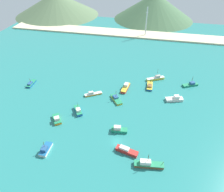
% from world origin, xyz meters
% --- Properties ---
extents(ground, '(260.00, 280.00, 0.50)m').
position_xyz_m(ground, '(0.00, 30.00, -0.25)').
color(ground, teal).
extents(fishing_boat_0, '(9.56, 5.65, 2.93)m').
position_xyz_m(fishing_boat_0, '(24.19, 34.23, 0.99)').
color(fishing_boat_0, silver).
rests_on(fishing_boat_0, ground).
extents(fishing_boat_1, '(6.61, 7.66, 2.53)m').
position_xyz_m(fishing_boat_1, '(-29.76, 6.67, 0.88)').
color(fishing_boat_1, orange).
rests_on(fishing_boat_1, ground).
extents(fishing_boat_2, '(3.30, 8.61, 5.08)m').
position_xyz_m(fishing_boat_2, '(10.53, 43.83, 0.76)').
color(fishing_boat_2, '#1E5BA8').
rests_on(fishing_boat_2, ground).
extents(fishing_boat_3, '(9.42, 4.48, 2.41)m').
position_xyz_m(fishing_boat_3, '(4.89, -4.59, 0.94)').
color(fishing_boat_3, red).
rests_on(fishing_boat_3, ground).
extents(fishing_boat_5, '(3.06, 6.98, 5.43)m').
position_xyz_m(fishing_boat_5, '(-26.79, -10.83, 0.98)').
color(fishing_boat_5, silver).
rests_on(fishing_boat_5, ground).
extents(fishing_boat_6, '(6.44, 7.93, 6.02)m').
position_xyz_m(fishing_boat_6, '(-22.13, 14.56, 0.95)').
color(fishing_boat_6, '#1E5BA8').
rests_on(fishing_boat_6, ground).
extents(fishing_boat_7, '(11.28, 4.05, 6.64)m').
position_xyz_m(fishing_boat_7, '(13.74, -9.20, 1.05)').
color(fishing_boat_7, brown).
rests_on(fishing_boat_7, ground).
extents(fishing_boat_8, '(9.49, 6.66, 6.08)m').
position_xyz_m(fishing_boat_8, '(33.47, 50.55, 0.77)').
color(fishing_boat_8, '#198466').
rests_on(fishing_boat_8, ground).
extents(fishing_boat_9, '(2.96, 8.19, 4.18)m').
position_xyz_m(fishing_boat_9, '(-57.21, 31.91, 0.69)').
color(fishing_boat_9, '#14478C').
rests_on(fishing_boat_9, ground).
extents(fishing_boat_10, '(4.06, 10.17, 2.91)m').
position_xyz_m(fishing_boat_10, '(-2.67, 39.38, 1.00)').
color(fishing_boat_10, red).
rests_on(fishing_boat_10, ground).
extents(fishing_boat_11, '(7.38, 3.55, 2.90)m').
position_xyz_m(fishing_boat_11, '(-0.25, 5.98, 1.07)').
color(fishing_boat_11, '#198466').
rests_on(fishing_boat_11, ground).
extents(fishing_boat_12, '(7.78, 9.36, 5.67)m').
position_xyz_m(fishing_boat_12, '(-5.81, 27.97, 0.71)').
color(fishing_boat_12, gold).
rests_on(fishing_boat_12, ground).
extents(fishing_boat_13, '(10.79, 7.12, 7.13)m').
position_xyz_m(fishing_boat_13, '(13.48, 52.86, 0.94)').
color(fishing_boat_13, gold).
rests_on(fishing_boat_13, ground).
extents(fishing_boat_14, '(9.23, 6.66, 2.29)m').
position_xyz_m(fishing_boat_14, '(-19.16, 29.72, 0.74)').
color(fishing_boat_14, orange).
rests_on(fishing_boat_14, ground).
extents(beach_strip, '(247.00, 18.15, 1.20)m').
position_xyz_m(beach_strip, '(0.00, 124.73, 0.60)').
color(beach_strip, beige).
rests_on(beach_strip, ground).
extents(hill_west, '(90.11, 90.11, 23.18)m').
position_xyz_m(hill_west, '(-100.24, 167.40, 11.59)').
color(hill_west, '#56704C').
rests_on(hill_west, ground).
extents(hill_central, '(81.64, 81.64, 25.72)m').
position_xyz_m(hill_central, '(4.18, 174.20, 12.86)').
color(hill_central, '#476B47').
rests_on(hill_central, ground).
extents(radio_tower, '(2.43, 1.95, 24.35)m').
position_xyz_m(radio_tower, '(0.71, 122.92, 12.42)').
color(radio_tower, silver).
rests_on(radio_tower, ground).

